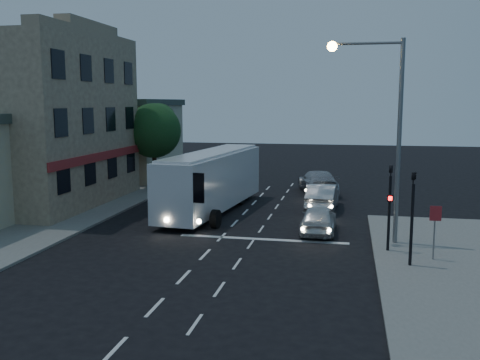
% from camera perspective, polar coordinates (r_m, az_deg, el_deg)
% --- Properties ---
extents(ground, '(120.00, 120.00, 0.00)m').
position_cam_1_polar(ground, '(23.81, -3.12, -7.29)').
color(ground, black).
extents(sidewalk_far, '(12.00, 50.00, 0.12)m').
position_cam_1_polar(sidewalk_far, '(36.13, -20.14, -2.30)').
color(sidewalk_far, slate).
rests_on(sidewalk_far, ground).
extents(road_markings, '(8.00, 30.55, 0.01)m').
position_cam_1_polar(road_markings, '(26.66, 1.37, -5.56)').
color(road_markings, silver).
rests_on(road_markings, ground).
extents(tour_bus, '(3.66, 11.77, 3.55)m').
position_cam_1_polar(tour_bus, '(31.26, -2.98, 0.07)').
color(tour_bus, silver).
rests_on(tour_bus, ground).
extents(car_suv, '(1.69, 4.13, 1.40)m').
position_cam_1_polar(car_suv, '(26.63, 8.37, -4.12)').
color(car_suv, silver).
rests_on(car_suv, ground).
extents(car_sedan_a, '(1.86, 4.75, 1.54)m').
position_cam_1_polar(car_sedan_a, '(32.46, 8.81, -1.76)').
color(car_sedan_a, '#BABABA').
rests_on(car_sedan_a, ground).
extents(car_sedan_b, '(3.45, 5.93, 1.62)m').
position_cam_1_polar(car_sedan_b, '(38.21, 8.32, -0.18)').
color(car_sedan_b, '#A9A9AE').
rests_on(car_sedan_b, ground).
extents(traffic_signal_main, '(0.25, 0.35, 4.10)m').
position_cam_1_polar(traffic_signal_main, '(23.37, 15.69, -1.80)').
color(traffic_signal_main, black).
rests_on(traffic_signal_main, sidewalk_near).
extents(traffic_signal_side, '(0.18, 0.15, 4.10)m').
position_cam_1_polar(traffic_signal_side, '(21.50, 17.93, -2.76)').
color(traffic_signal_side, black).
rests_on(traffic_signal_side, sidewalk_near).
extents(regulatory_sign, '(0.45, 0.12, 2.20)m').
position_cam_1_polar(regulatory_sign, '(22.73, 20.08, -4.39)').
color(regulatory_sign, slate).
rests_on(regulatory_sign, sidewalk_near).
extents(streetlight, '(3.32, 0.44, 9.00)m').
position_cam_1_polar(streetlight, '(24.44, 15.16, 6.47)').
color(streetlight, slate).
rests_on(streetlight, sidewalk_near).
extents(main_building, '(10.12, 12.00, 11.00)m').
position_cam_1_polar(main_building, '(36.10, -21.85, 5.76)').
color(main_building, '#79624E').
rests_on(main_building, sidewalk_far).
extents(low_building_north, '(9.40, 9.40, 6.50)m').
position_cam_1_polar(low_building_north, '(46.49, -13.13, 4.39)').
color(low_building_north, '#BEB48F').
rests_on(low_building_north, sidewalk_far).
extents(street_tree, '(4.00, 4.00, 6.20)m').
position_cam_1_polar(street_tree, '(39.80, -9.20, 5.48)').
color(street_tree, black).
rests_on(street_tree, sidewalk_far).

